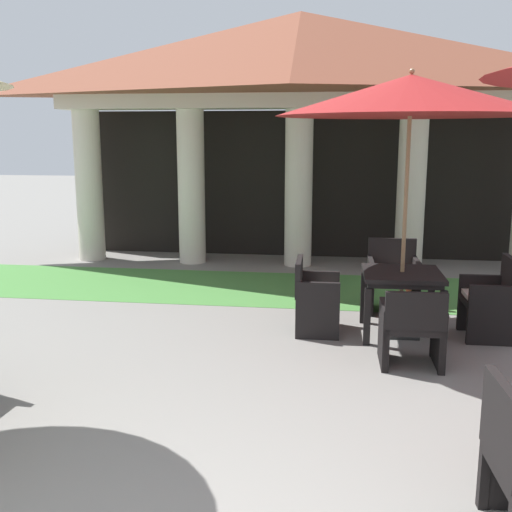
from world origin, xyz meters
TOP-DOWN VIEW (x-y plane):
  - background_pavilion at (-0.00, 8.38)m, footprint 8.68×2.95m
  - lawn_strip at (0.00, 6.58)m, footprint 10.48×2.06m
  - patio_table_mid_right at (1.42, 4.70)m, footprint 0.87×0.87m
  - patio_umbrella_mid_right at (1.42, 4.70)m, footprint 2.87×2.87m
  - patio_chair_mid_right_south at (1.43, 3.73)m, footprint 0.60×0.56m
  - patio_chair_mid_right_east at (2.38, 4.71)m, footprint 0.52×0.58m
  - patio_chair_mid_right_west at (0.45, 4.68)m, footprint 0.51×0.63m
  - patio_chair_mid_right_north at (1.40, 5.66)m, footprint 0.64×0.57m
  - terracotta_urn at (1.56, 5.29)m, footprint 0.30×0.30m

SIDE VIEW (x-z plane):
  - lawn_strip at x=0.00m, z-range 0.00..0.01m
  - terracotta_urn at x=1.56m, z-range -0.04..0.39m
  - patio_chair_mid_right_south at x=1.43m, z-range -0.01..0.79m
  - patio_chair_mid_right_west at x=0.45m, z-range -0.01..0.83m
  - patio_chair_mid_right_east at x=2.38m, z-range -0.04..0.88m
  - patio_chair_mid_right_north at x=1.40m, z-range -0.03..0.88m
  - patio_table_mid_right at x=1.42m, z-range 0.26..0.99m
  - patio_umbrella_mid_right at x=1.42m, z-range 1.17..4.08m
  - background_pavilion at x=0.00m, z-range 1.08..5.26m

